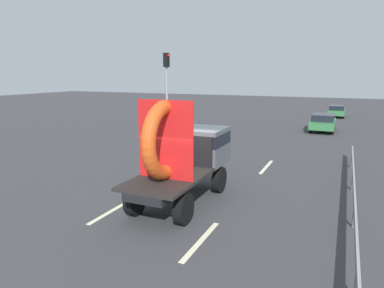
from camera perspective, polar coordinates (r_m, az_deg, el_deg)
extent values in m
plane|color=#38383A|center=(12.45, -2.96, -9.30)|extent=(120.00, 120.00, 0.00)
cylinder|color=black|center=(13.83, -2.17, -5.03)|extent=(0.28, 0.97, 0.97)
cylinder|color=black|center=(13.20, 4.51, -5.88)|extent=(0.28, 0.97, 0.97)
cylinder|color=black|center=(11.24, -9.37, -9.16)|extent=(0.28, 0.97, 0.97)
cylinder|color=black|center=(10.45, -1.41, -10.63)|extent=(0.28, 0.97, 0.97)
cube|color=black|center=(11.94, -1.96, -5.40)|extent=(1.30, 5.01, 0.25)
cube|color=#4C5156|center=(13.18, 1.11, -0.19)|extent=(2.00, 1.76, 1.35)
cube|color=black|center=(13.08, 1.03, 1.04)|extent=(2.02, 1.67, 0.44)
cube|color=black|center=(11.14, -3.96, -5.73)|extent=(2.00, 3.25, 0.10)
cube|color=black|center=(12.35, -0.57, -1.10)|extent=(1.80, 0.08, 1.10)
torus|color=#D84C19|center=(10.70, -4.43, 0.66)|extent=(0.44, 2.48, 2.48)
cube|color=red|center=(10.70, -4.43, 0.66)|extent=(1.90, 0.03, 2.48)
cylinder|color=black|center=(30.39, 19.47, 3.09)|extent=(0.22, 0.63, 0.63)
cylinder|color=black|center=(30.31, 22.36, 2.86)|extent=(0.22, 0.63, 0.63)
cylinder|color=black|center=(27.78, 19.00, 2.38)|extent=(0.22, 0.63, 0.63)
cylinder|color=black|center=(27.69, 22.16, 2.13)|extent=(0.22, 0.63, 0.63)
cube|color=#33723F|center=(29.00, 20.79, 3.16)|extent=(1.77, 4.14, 0.54)
cube|color=black|center=(28.84, 20.85, 4.15)|extent=(1.60, 2.32, 0.49)
cylinder|color=gray|center=(23.34, -4.15, 6.59)|extent=(0.16, 0.16, 4.86)
cube|color=black|center=(23.27, -4.25, 13.66)|extent=(0.30, 0.36, 0.90)
sphere|color=red|center=(23.20, -3.88, 14.37)|extent=(0.20, 0.20, 0.20)
cube|color=gray|center=(12.95, 25.19, -7.01)|extent=(0.06, 14.53, 0.32)
cylinder|color=slate|center=(8.06, 25.52, -20.65)|extent=(0.10, 0.10, 0.55)
cylinder|color=slate|center=(11.33, 25.18, -11.10)|extent=(0.10, 0.10, 0.55)
cylinder|color=slate|center=(14.77, 25.01, -5.91)|extent=(0.10, 0.10, 0.55)
cylinder|color=slate|center=(18.28, 24.90, -2.69)|extent=(0.10, 0.10, 0.55)
cube|color=beige|center=(11.88, -13.00, -10.63)|extent=(0.16, 2.42, 0.01)
cube|color=beige|center=(18.28, 1.58, -2.47)|extent=(0.16, 2.58, 0.01)
cube|color=beige|center=(9.67, 1.46, -15.68)|extent=(0.16, 2.47, 0.01)
cube|color=beige|center=(17.11, 12.17, -3.71)|extent=(0.16, 2.65, 0.01)
cylinder|color=black|center=(40.37, 21.79, 4.81)|extent=(0.19, 0.56, 0.56)
cylinder|color=black|center=(40.34, 23.74, 4.65)|extent=(0.19, 0.56, 0.56)
cylinder|color=black|center=(38.02, 21.62, 4.46)|extent=(0.19, 0.56, 0.56)
cylinder|color=black|center=(37.99, 23.69, 4.29)|extent=(0.19, 0.56, 0.56)
cube|color=#33723F|center=(39.15, 22.74, 4.91)|extent=(1.58, 3.70, 0.48)
cube|color=black|center=(39.02, 22.79, 5.57)|extent=(1.43, 2.07, 0.44)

